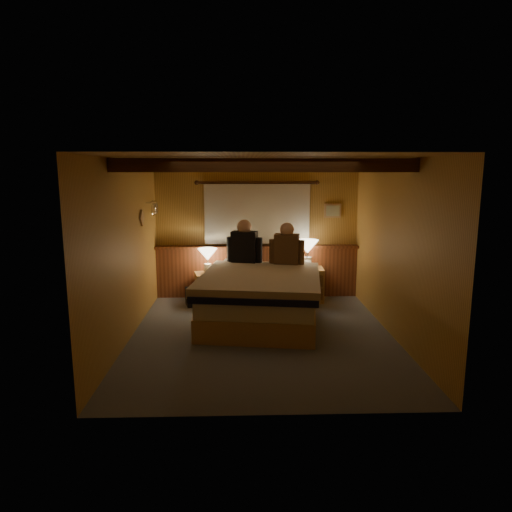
{
  "coord_description": "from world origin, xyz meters",
  "views": [
    {
      "loc": [
        -0.27,
        -6.0,
        2.24
      ],
      "look_at": [
        -0.07,
        0.4,
        1.05
      ],
      "focal_mm": 32.0,
      "sensor_mm": 36.0,
      "label": 1
    }
  ],
  "objects_px": {
    "bed": "(261,296)",
    "nightstand_right": "(308,284)",
    "lamp_right": "(308,248)",
    "lamp_left": "(208,256)",
    "duffel_bag": "(201,296)",
    "person_right": "(287,247)",
    "person_left": "(244,245)",
    "nightstand_left": "(209,288)"
  },
  "relations": [
    {
      "from": "bed",
      "to": "person_left",
      "type": "distance_m",
      "value": 1.09
    },
    {
      "from": "bed",
      "to": "nightstand_left",
      "type": "bearing_deg",
      "value": 137.02
    },
    {
      "from": "nightstand_left",
      "to": "person_left",
      "type": "relative_size",
      "value": 0.74
    },
    {
      "from": "bed",
      "to": "person_right",
      "type": "distance_m",
      "value": 1.03
    },
    {
      "from": "nightstand_right",
      "to": "duffel_bag",
      "type": "distance_m",
      "value": 1.87
    },
    {
      "from": "person_left",
      "to": "duffel_bag",
      "type": "bearing_deg",
      "value": -170.21
    },
    {
      "from": "bed",
      "to": "person_right",
      "type": "bearing_deg",
      "value": 64.97
    },
    {
      "from": "bed",
      "to": "lamp_left",
      "type": "height_order",
      "value": "lamp_left"
    },
    {
      "from": "bed",
      "to": "nightstand_right",
      "type": "bearing_deg",
      "value": 60.44
    },
    {
      "from": "nightstand_right",
      "to": "duffel_bag",
      "type": "height_order",
      "value": "nightstand_right"
    },
    {
      "from": "lamp_right",
      "to": "nightstand_right",
      "type": "bearing_deg",
      "value": -80.72
    },
    {
      "from": "bed",
      "to": "duffel_bag",
      "type": "height_order",
      "value": "bed"
    },
    {
      "from": "nightstand_right",
      "to": "person_left",
      "type": "height_order",
      "value": "person_left"
    },
    {
      "from": "nightstand_left",
      "to": "bed",
      "type": "bearing_deg",
      "value": -63.39
    },
    {
      "from": "bed",
      "to": "lamp_left",
      "type": "bearing_deg",
      "value": 137.84
    },
    {
      "from": "person_left",
      "to": "duffel_bag",
      "type": "height_order",
      "value": "person_left"
    },
    {
      "from": "nightstand_left",
      "to": "duffel_bag",
      "type": "relative_size",
      "value": 0.98
    },
    {
      "from": "person_left",
      "to": "nightstand_left",
      "type": "bearing_deg",
      "value": 173.62
    },
    {
      "from": "lamp_left",
      "to": "person_right",
      "type": "relative_size",
      "value": 0.61
    },
    {
      "from": "lamp_right",
      "to": "person_left",
      "type": "height_order",
      "value": "person_left"
    },
    {
      "from": "lamp_right",
      "to": "person_right",
      "type": "height_order",
      "value": "person_right"
    },
    {
      "from": "nightstand_left",
      "to": "nightstand_right",
      "type": "height_order",
      "value": "nightstand_right"
    },
    {
      "from": "nightstand_right",
      "to": "duffel_bag",
      "type": "xyz_separation_m",
      "value": [
        -1.86,
        -0.22,
        -0.13
      ]
    },
    {
      "from": "person_right",
      "to": "duffel_bag",
      "type": "bearing_deg",
      "value": -175.58
    },
    {
      "from": "lamp_left",
      "to": "lamp_right",
      "type": "xyz_separation_m",
      "value": [
        1.73,
        0.1,
        0.11
      ]
    },
    {
      "from": "nightstand_left",
      "to": "lamp_left",
      "type": "xyz_separation_m",
      "value": [
        -0.02,
        -0.01,
        0.56
      ]
    },
    {
      "from": "nightstand_left",
      "to": "lamp_right",
      "type": "bearing_deg",
      "value": -8.73
    },
    {
      "from": "nightstand_left",
      "to": "person_right",
      "type": "distance_m",
      "value": 1.56
    },
    {
      "from": "nightstand_right",
      "to": "person_left",
      "type": "distance_m",
      "value": 1.37
    },
    {
      "from": "lamp_left",
      "to": "person_left",
      "type": "height_order",
      "value": "person_left"
    },
    {
      "from": "bed",
      "to": "person_right",
      "type": "xyz_separation_m",
      "value": [
        0.45,
        0.67,
        0.64
      ]
    },
    {
      "from": "lamp_right",
      "to": "person_left",
      "type": "relative_size",
      "value": 0.66
    },
    {
      "from": "nightstand_right",
      "to": "lamp_left",
      "type": "distance_m",
      "value": 1.82
    },
    {
      "from": "person_left",
      "to": "lamp_left",
      "type": "bearing_deg",
      "value": 174.71
    },
    {
      "from": "nightstand_left",
      "to": "nightstand_right",
      "type": "distance_m",
      "value": 1.72
    },
    {
      "from": "bed",
      "to": "nightstand_right",
      "type": "xyz_separation_m",
      "value": [
        0.87,
        1.11,
        -0.1
      ]
    },
    {
      "from": "nightstand_right",
      "to": "person_right",
      "type": "xyz_separation_m",
      "value": [
        -0.42,
        -0.44,
        0.74
      ]
    },
    {
      "from": "nightstand_right",
      "to": "person_right",
      "type": "height_order",
      "value": "person_right"
    },
    {
      "from": "lamp_right",
      "to": "duffel_bag",
      "type": "distance_m",
      "value": 2.02
    },
    {
      "from": "lamp_left",
      "to": "duffel_bag",
      "type": "distance_m",
      "value": 0.69
    },
    {
      "from": "lamp_left",
      "to": "duffel_bag",
      "type": "xyz_separation_m",
      "value": [
        -0.11,
        -0.17,
        -0.66
      ]
    },
    {
      "from": "nightstand_left",
      "to": "nightstand_right",
      "type": "xyz_separation_m",
      "value": [
        1.72,
        0.04,
        0.03
      ]
    }
  ]
}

